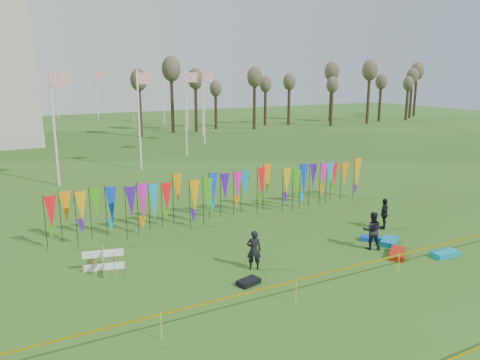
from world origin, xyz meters
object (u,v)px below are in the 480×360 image
person_right (384,214)px  kite_bag_teal (445,254)px  kite_bag_black (249,282)px  box_kite (104,260)px  kite_bag_red (397,254)px  person_mid (372,230)px  person_left (254,250)px  kite_bag_blue (371,238)px  kite_bag_turquoise (389,241)px

person_right → kite_bag_teal: 4.05m
person_right → kite_bag_black: size_ratio=1.85×
box_kite → kite_bag_red: size_ratio=0.68×
person_mid → box_kite: bearing=18.1°
person_left → kite_bag_blue: bearing=-154.0°
person_left → kite_bag_teal: person_left is taller
person_mid → kite_bag_red: person_mid is taller
person_mid → kite_bag_teal: person_mid is taller
person_left → person_right: person_left is taller
kite_bag_turquoise → person_mid: bearing=-177.2°
kite_bag_red → box_kite: bearing=158.7°
person_right → kite_bag_blue: (-1.77, -0.98, -0.70)m
person_left → kite_bag_red: size_ratio=1.24×
kite_bag_turquoise → kite_bag_red: (-0.83, -1.28, 0.00)m
person_right → kite_bag_black: person_right is taller
kite_bag_blue → person_left: bearing=-178.0°
kite_bag_teal → kite_bag_red: bearing=151.6°
kite_bag_blue → kite_bag_black: (-7.42, -1.36, 0.00)m
person_left → kite_bag_teal: (7.95, -2.77, -0.70)m
kite_bag_blue → kite_bag_teal: size_ratio=0.79×
person_right → kite_bag_teal: bearing=47.8°
box_kite → person_right: (13.69, -1.49, 0.35)m
person_right → kite_bag_turquoise: bearing=15.0°
person_mid → kite_bag_turquoise: person_mid is taller
kite_bag_turquoise → kite_bag_red: size_ratio=0.91×
box_kite → person_left: person_left is taller
person_right → kite_bag_black: bearing=-22.7°
person_mid → person_right: person_mid is taller
kite_bag_turquoise → kite_bag_red: bearing=-122.9°
person_left → kite_bag_blue: 6.59m
box_kite → kite_bag_blue: 12.18m
box_kite → person_left: 6.03m
person_mid → kite_bag_red: size_ratio=1.31×
kite_bag_red → kite_bag_teal: bearing=-28.4°
kite_bag_blue → kite_bag_teal: kite_bag_teal is taller
kite_bag_black → person_left: bearing=52.0°
kite_bag_black → kite_bag_teal: bearing=-10.5°
person_left → kite_bag_turquoise: 7.02m
person_left → person_right: size_ratio=1.03×
person_mid → kite_bag_teal: 3.18m
kite_bag_turquoise → kite_bag_teal: kite_bag_turquoise is taller
box_kite → kite_bag_black: (4.50, -3.82, -0.35)m
person_left → kite_bag_turquoise: (6.97, -0.51, -0.70)m
person_right → kite_bag_red: person_right is taller
person_mid → person_right: (2.53, 1.78, -0.07)m
person_mid → kite_bag_red: 1.47m
person_right → kite_bag_turquoise: (-1.35, -1.72, -0.68)m
box_kite → person_left: (5.38, -2.69, 0.37)m
kite_bag_red → kite_bag_black: (-7.02, 0.66, -0.02)m
kite_bag_teal → kite_bag_black: bearing=169.5°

